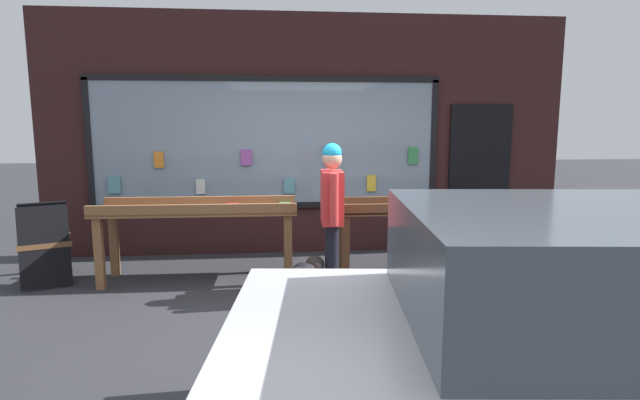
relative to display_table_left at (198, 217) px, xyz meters
name	(u,v)px	position (x,y,z in m)	size (l,w,h in m)	color
ground_plane	(325,310)	(1.37, -1.12, -0.76)	(40.00, 40.00, 0.00)	#2D2D33
shopfront_facade	(308,137)	(1.37, 1.27, 0.89)	(7.31, 0.29, 3.33)	#331919
display_table_left	(198,217)	(0.00, 0.00, 0.00)	(2.29, 0.69, 0.95)	brown
display_table_right	(428,215)	(2.74, 0.00, -0.03)	(2.29, 0.64, 0.92)	brown
person_browsing	(332,208)	(1.49, -0.65, 0.19)	(0.24, 0.65, 1.63)	black
small_dog	(305,273)	(1.19, -0.87, -0.45)	(0.45, 0.52, 0.45)	black
sandwich_board_sign	(45,242)	(-1.80, 0.16, -0.30)	(0.80, 0.96, 0.89)	black
parked_car	(632,338)	(2.70, -3.56, -0.02)	(4.28, 2.23, 1.41)	silver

